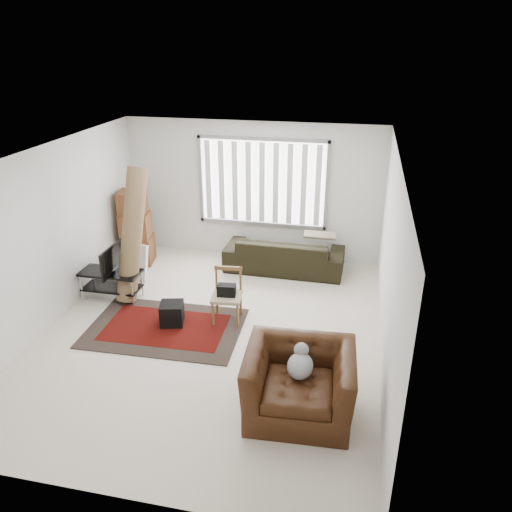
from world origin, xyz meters
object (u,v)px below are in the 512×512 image
(moving_boxes, at_px, (136,230))
(side_chair, at_px, (227,294))
(sofa, at_px, (284,249))
(armchair, at_px, (299,379))
(tv_stand, at_px, (111,279))

(moving_boxes, height_order, side_chair, moving_boxes)
(moving_boxes, xyz_separation_m, sofa, (2.88, 0.26, -0.25))
(moving_boxes, height_order, armchair, moving_boxes)
(moving_boxes, relative_size, armchair, 1.09)
(side_chair, bearing_deg, moving_boxes, 136.31)
(sofa, distance_m, side_chair, 2.09)
(sofa, bearing_deg, armchair, 102.55)
(side_chair, bearing_deg, armchair, -59.65)
(moving_boxes, distance_m, sofa, 2.91)
(sofa, relative_size, armchair, 1.68)
(tv_stand, height_order, moving_boxes, moving_boxes)
(tv_stand, height_order, side_chair, side_chair)
(sofa, bearing_deg, tv_stand, 33.75)
(tv_stand, bearing_deg, armchair, -31.34)
(tv_stand, relative_size, sofa, 0.46)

